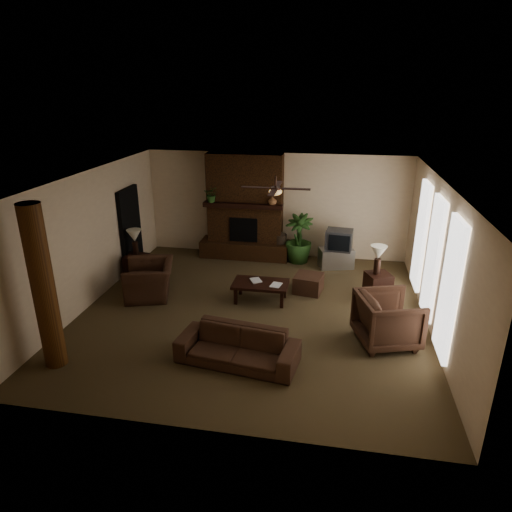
% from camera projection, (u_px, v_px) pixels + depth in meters
% --- Properties ---
extents(room_shell, '(7.00, 7.00, 7.00)m').
position_uv_depth(room_shell, '(252.00, 249.00, 8.87)').
color(room_shell, brown).
rests_on(room_shell, ground).
extents(fireplace, '(2.40, 0.70, 2.80)m').
position_uv_depth(fireplace, '(245.00, 215.00, 12.05)').
color(fireplace, '#4B2914').
rests_on(fireplace, ground).
extents(windows, '(0.08, 3.65, 2.35)m').
position_uv_depth(windows, '(433.00, 259.00, 8.51)').
color(windows, white).
rests_on(windows, ground).
extents(log_column, '(0.36, 0.36, 2.80)m').
position_uv_depth(log_column, '(43.00, 289.00, 7.14)').
color(log_column, brown).
rests_on(log_column, ground).
extents(doorway, '(0.10, 1.00, 2.10)m').
position_uv_depth(doorway, '(131.00, 230.00, 11.21)').
color(doorway, black).
rests_on(doorway, ground).
extents(ceiling_fan, '(1.35, 1.35, 0.37)m').
position_uv_depth(ceiling_fan, '(275.00, 190.00, 8.68)').
color(ceiling_fan, black).
rests_on(ceiling_fan, ceiling).
extents(sofa, '(2.11, 0.89, 0.80)m').
position_uv_depth(sofa, '(238.00, 342.00, 7.54)').
color(sofa, '#442A1D').
rests_on(sofa, ground).
extents(armchair_left, '(1.08, 1.35, 1.03)m').
position_uv_depth(armchair_left, '(149.00, 274.00, 9.95)').
color(armchair_left, '#442A1D').
rests_on(armchair_left, ground).
extents(armchair_right, '(1.21, 1.25, 1.05)m').
position_uv_depth(armchair_right, '(388.00, 317.00, 8.07)').
color(armchair_right, '#442A1D').
rests_on(armchair_right, ground).
extents(coffee_table, '(1.20, 0.70, 0.43)m').
position_uv_depth(coffee_table, '(261.00, 285.00, 9.73)').
color(coffee_table, black).
rests_on(coffee_table, ground).
extents(ottoman, '(0.70, 0.70, 0.40)m').
position_uv_depth(ottoman, '(308.00, 283.00, 10.23)').
color(ottoman, '#442A1D').
rests_on(ottoman, ground).
extents(tv_stand, '(0.96, 0.72, 0.50)m').
position_uv_depth(tv_stand, '(336.00, 258.00, 11.60)').
color(tv_stand, '#B6B6B8').
rests_on(tv_stand, ground).
extents(tv, '(0.70, 0.60, 0.52)m').
position_uv_depth(tv, '(339.00, 240.00, 11.37)').
color(tv, '#373739').
rests_on(tv, tv_stand).
extents(floor_vase, '(0.34, 0.34, 0.77)m').
position_uv_depth(floor_vase, '(280.00, 244.00, 12.08)').
color(floor_vase, '#34261C').
rests_on(floor_vase, ground).
extents(floor_plant, '(0.95, 1.41, 0.72)m').
position_uv_depth(floor_plant, '(298.00, 249.00, 11.92)').
color(floor_plant, '#2C5321').
rests_on(floor_plant, ground).
extents(side_table_left, '(0.55, 0.55, 0.55)m').
position_uv_depth(side_table_left, '(137.00, 266.00, 11.03)').
color(side_table_left, black).
rests_on(side_table_left, ground).
extents(lamp_left, '(0.41, 0.41, 0.65)m').
position_uv_depth(lamp_left, '(134.00, 238.00, 10.79)').
color(lamp_left, black).
rests_on(lamp_left, side_table_left).
extents(side_table_right, '(0.65, 0.65, 0.55)m').
position_uv_depth(side_table_right, '(378.00, 285.00, 9.96)').
color(side_table_right, black).
rests_on(side_table_right, ground).
extents(lamp_right, '(0.43, 0.43, 0.65)m').
position_uv_depth(lamp_right, '(378.00, 254.00, 9.71)').
color(lamp_right, black).
rests_on(lamp_right, side_table_right).
extents(mantel_plant, '(0.41, 0.45, 0.33)m').
position_uv_depth(mantel_plant, '(212.00, 196.00, 11.71)').
color(mantel_plant, '#2C5321').
rests_on(mantel_plant, fireplace).
extents(mantel_vase, '(0.24, 0.25, 0.22)m').
position_uv_depth(mantel_vase, '(272.00, 201.00, 11.46)').
color(mantel_vase, '#94603B').
rests_on(mantel_vase, fireplace).
extents(book_a, '(0.20, 0.12, 0.29)m').
position_uv_depth(book_a, '(251.00, 275.00, 9.71)').
color(book_a, '#999999').
rests_on(book_a, coffee_table).
extents(book_b, '(0.21, 0.07, 0.29)m').
position_uv_depth(book_b, '(271.00, 279.00, 9.55)').
color(book_b, '#999999').
rests_on(book_b, coffee_table).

